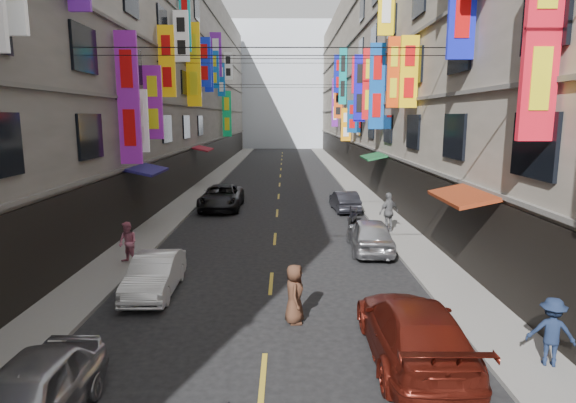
{
  "coord_description": "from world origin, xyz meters",
  "views": [
    {
      "loc": [
        0.49,
        2.52,
        5.52
      ],
      "look_at": [
        0.54,
        11.63,
        3.92
      ],
      "focal_mm": 30.0,
      "sensor_mm": 36.0,
      "label": 1
    }
  ],
  "objects_px": {
    "car_left_near": "(28,400)",
    "pedestrian_lfar": "(128,243)",
    "car_right_far": "(345,201)",
    "car_right_near": "(413,330)",
    "scooter_far_right": "(353,216)",
    "car_left_mid": "(155,274)",
    "car_left_far": "(222,197)",
    "car_right_mid": "(370,235)",
    "pedestrian_crossing": "(294,294)",
    "pedestrian_rnear": "(551,332)",
    "pedestrian_rfar": "(389,212)"
  },
  "relations": [
    {
      "from": "car_left_near",
      "to": "car_right_far",
      "type": "relative_size",
      "value": 1.08
    },
    {
      "from": "pedestrian_lfar",
      "to": "pedestrian_rfar",
      "type": "bearing_deg",
      "value": 58.32
    },
    {
      "from": "car_right_near",
      "to": "pedestrian_crossing",
      "type": "height_order",
      "value": "pedestrian_crossing"
    },
    {
      "from": "car_left_near",
      "to": "car_right_near",
      "type": "relative_size",
      "value": 0.79
    },
    {
      "from": "pedestrian_rfar",
      "to": "car_right_mid",
      "type": "bearing_deg",
      "value": 35.38
    },
    {
      "from": "car_right_mid",
      "to": "pedestrian_crossing",
      "type": "height_order",
      "value": "pedestrian_crossing"
    },
    {
      "from": "car_left_near",
      "to": "pedestrian_rnear",
      "type": "distance_m",
      "value": 10.55
    },
    {
      "from": "car_left_near",
      "to": "pedestrian_lfar",
      "type": "distance_m",
      "value": 9.87
    },
    {
      "from": "pedestrian_crossing",
      "to": "car_left_far",
      "type": "bearing_deg",
      "value": 14.48
    },
    {
      "from": "pedestrian_lfar",
      "to": "pedestrian_rnear",
      "type": "distance_m",
      "value": 13.96
    },
    {
      "from": "pedestrian_lfar",
      "to": "car_left_near",
      "type": "bearing_deg",
      "value": -48.14
    },
    {
      "from": "car_left_far",
      "to": "car_right_far",
      "type": "distance_m",
      "value": 7.44
    },
    {
      "from": "car_left_mid",
      "to": "car_right_mid",
      "type": "distance_m",
      "value": 9.04
    },
    {
      "from": "car_right_near",
      "to": "car_right_mid",
      "type": "relative_size",
      "value": 1.21
    },
    {
      "from": "car_left_mid",
      "to": "pedestrian_crossing",
      "type": "bearing_deg",
      "value": -28.62
    },
    {
      "from": "car_left_near",
      "to": "car_left_mid",
      "type": "distance_m",
      "value": 6.96
    },
    {
      "from": "pedestrian_lfar",
      "to": "pedestrian_rfar",
      "type": "distance_m",
      "value": 11.88
    },
    {
      "from": "car_left_far",
      "to": "pedestrian_lfar",
      "type": "height_order",
      "value": "pedestrian_lfar"
    },
    {
      "from": "car_right_mid",
      "to": "pedestrian_rfar",
      "type": "height_order",
      "value": "pedestrian_rfar"
    },
    {
      "from": "scooter_far_right",
      "to": "car_right_far",
      "type": "xyz_separation_m",
      "value": [
        0.02,
        3.65,
        0.17
      ]
    },
    {
      "from": "pedestrian_rfar",
      "to": "car_right_near",
      "type": "bearing_deg",
      "value": 51.26
    },
    {
      "from": "pedestrian_rfar",
      "to": "car_left_near",
      "type": "bearing_deg",
      "value": 28.07
    },
    {
      "from": "car_right_mid",
      "to": "pedestrian_rnear",
      "type": "relative_size",
      "value": 2.72
    },
    {
      "from": "car_left_mid",
      "to": "pedestrian_rnear",
      "type": "height_order",
      "value": "pedestrian_rnear"
    },
    {
      "from": "scooter_far_right",
      "to": "pedestrian_rnear",
      "type": "height_order",
      "value": "pedestrian_rnear"
    },
    {
      "from": "car_left_near",
      "to": "pedestrian_lfar",
      "type": "xyz_separation_m",
      "value": [
        -1.4,
        9.77,
        0.22
      ]
    },
    {
      "from": "car_left_far",
      "to": "car_right_near",
      "type": "distance_m",
      "value": 19.78
    },
    {
      "from": "car_left_near",
      "to": "car_left_mid",
      "type": "height_order",
      "value": "car_left_near"
    },
    {
      "from": "car_left_far",
      "to": "pedestrian_crossing",
      "type": "relative_size",
      "value": 3.18
    },
    {
      "from": "car_left_near",
      "to": "pedestrian_lfar",
      "type": "bearing_deg",
      "value": 98.8
    },
    {
      "from": "car_left_near",
      "to": "pedestrian_rfar",
      "type": "distance_m",
      "value": 17.47
    },
    {
      "from": "car_left_mid",
      "to": "car_left_far",
      "type": "xyz_separation_m",
      "value": [
        0.25,
        14.23,
        0.1
      ]
    },
    {
      "from": "car_left_far",
      "to": "car_left_mid",
      "type": "bearing_deg",
      "value": -91.06
    },
    {
      "from": "car_left_far",
      "to": "car_right_far",
      "type": "bearing_deg",
      "value": -5.71
    },
    {
      "from": "car_right_near",
      "to": "car_left_near",
      "type": "bearing_deg",
      "value": 20.0
    },
    {
      "from": "scooter_far_right",
      "to": "pedestrian_lfar",
      "type": "relative_size",
      "value": 1.12
    },
    {
      "from": "scooter_far_right",
      "to": "pedestrian_lfar",
      "type": "xyz_separation_m",
      "value": [
        -9.38,
        -7.03,
        0.46
      ]
    },
    {
      "from": "car_left_mid",
      "to": "car_right_mid",
      "type": "height_order",
      "value": "car_right_mid"
    },
    {
      "from": "car_left_mid",
      "to": "car_left_far",
      "type": "bearing_deg",
      "value": 87.59
    },
    {
      "from": "car_right_near",
      "to": "car_right_mid",
      "type": "xyz_separation_m",
      "value": [
        0.6,
        9.15,
        -0.02
      ]
    },
    {
      "from": "car_left_mid",
      "to": "pedestrian_crossing",
      "type": "xyz_separation_m",
      "value": [
        4.38,
        -2.26,
        0.2
      ]
    },
    {
      "from": "scooter_far_right",
      "to": "car_right_near",
      "type": "relative_size",
      "value": 0.35
    },
    {
      "from": "pedestrian_crossing",
      "to": "car_left_mid",
      "type": "bearing_deg",
      "value": 63.19
    },
    {
      "from": "car_left_mid",
      "to": "pedestrian_rfar",
      "type": "height_order",
      "value": "pedestrian_rfar"
    },
    {
      "from": "car_left_far",
      "to": "pedestrian_lfar",
      "type": "xyz_separation_m",
      "value": [
        -2.0,
        -11.41,
        0.18
      ]
    },
    {
      "from": "car_right_far",
      "to": "car_left_near",
      "type": "bearing_deg",
      "value": 64.51
    },
    {
      "from": "pedestrian_lfar",
      "to": "pedestrian_rnear",
      "type": "relative_size",
      "value": 1.02
    },
    {
      "from": "pedestrian_lfar",
      "to": "pedestrian_rnear",
      "type": "bearing_deg",
      "value": 0.83
    },
    {
      "from": "car_right_mid",
      "to": "pedestrian_lfar",
      "type": "xyz_separation_m",
      "value": [
        -9.4,
        -1.98,
        0.19
      ]
    },
    {
      "from": "scooter_far_right",
      "to": "pedestrian_rnear",
      "type": "bearing_deg",
      "value": 116.45
    }
  ]
}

